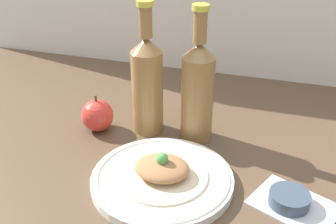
{
  "coord_description": "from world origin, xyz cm",
  "views": [
    {
      "loc": [
        17.66,
        -65.41,
        49.34
      ],
      "look_at": [
        -3.91,
        2.46,
        10.88
      ],
      "focal_mm": 42.0,
      "sensor_mm": 36.0,
      "label": 1
    }
  ],
  "objects_px": {
    "apple": "(97,115)",
    "dipping_bowl": "(289,200)",
    "cider_bottle_right": "(200,89)",
    "plate": "(162,178)",
    "plated_food": "(162,170)",
    "cider_bottle_left": "(147,82)"
  },
  "relations": [
    {
      "from": "cider_bottle_right",
      "to": "apple",
      "type": "xyz_separation_m",
      "value": [
        -0.24,
        -0.04,
        -0.09
      ]
    },
    {
      "from": "plated_food",
      "to": "cider_bottle_right",
      "type": "relative_size",
      "value": 0.57
    },
    {
      "from": "plate",
      "to": "plated_food",
      "type": "height_order",
      "value": "plated_food"
    },
    {
      "from": "cider_bottle_left",
      "to": "apple",
      "type": "relative_size",
      "value": 3.37
    },
    {
      "from": "plate",
      "to": "plated_food",
      "type": "bearing_deg",
      "value": 0.0
    },
    {
      "from": "plate",
      "to": "dipping_bowl",
      "type": "distance_m",
      "value": 0.24
    },
    {
      "from": "plated_food",
      "to": "cider_bottle_left",
      "type": "distance_m",
      "value": 0.23
    },
    {
      "from": "apple",
      "to": "dipping_bowl",
      "type": "bearing_deg",
      "value": -17.35
    },
    {
      "from": "plate",
      "to": "apple",
      "type": "relative_size",
      "value": 3.04
    },
    {
      "from": "plated_food",
      "to": "apple",
      "type": "relative_size",
      "value": 1.94
    },
    {
      "from": "apple",
      "to": "dipping_bowl",
      "type": "xyz_separation_m",
      "value": [
        0.45,
        -0.14,
        -0.02
      ]
    },
    {
      "from": "plated_food",
      "to": "dipping_bowl",
      "type": "xyz_separation_m",
      "value": [
        0.24,
        0.01,
        -0.02
      ]
    },
    {
      "from": "cider_bottle_left",
      "to": "cider_bottle_right",
      "type": "distance_m",
      "value": 0.12
    },
    {
      "from": "plated_food",
      "to": "dipping_bowl",
      "type": "relative_size",
      "value": 2.41
    },
    {
      "from": "cider_bottle_left",
      "to": "apple",
      "type": "height_order",
      "value": "cider_bottle_left"
    },
    {
      "from": "plate",
      "to": "plated_food",
      "type": "relative_size",
      "value": 1.57
    },
    {
      "from": "dipping_bowl",
      "to": "cider_bottle_right",
      "type": "bearing_deg",
      "value": 139.98
    },
    {
      "from": "cider_bottle_left",
      "to": "cider_bottle_right",
      "type": "xyz_separation_m",
      "value": [
        0.12,
        0.0,
        0.0
      ]
    },
    {
      "from": "dipping_bowl",
      "to": "apple",
      "type": "bearing_deg",
      "value": 162.65
    },
    {
      "from": "cider_bottle_right",
      "to": "dipping_bowl",
      "type": "xyz_separation_m",
      "value": [
        0.21,
        -0.18,
        -0.11
      ]
    },
    {
      "from": "plated_food",
      "to": "cider_bottle_left",
      "type": "xyz_separation_m",
      "value": [
        -0.1,
        0.19,
        0.09
      ]
    },
    {
      "from": "cider_bottle_right",
      "to": "dipping_bowl",
      "type": "relative_size",
      "value": 4.19
    }
  ]
}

